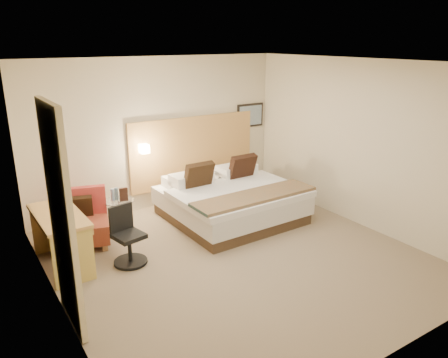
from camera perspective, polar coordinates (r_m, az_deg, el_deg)
floor at (r=6.36m, az=1.65°, el=-10.19°), size 4.80×5.00×0.02m
ceiling at (r=5.62m, az=1.91°, el=15.09°), size 4.80×5.00×0.02m
wall_back at (r=7.97m, az=-8.58°, el=5.88°), size 4.80×0.02×2.70m
wall_front at (r=4.16m, az=21.95°, el=-6.62°), size 4.80×0.02×2.70m
wall_left at (r=4.95m, az=-21.86°, el=-2.71°), size 0.02×5.00×2.70m
wall_right at (r=7.44m, az=17.28°, el=4.40°), size 0.02×5.00×2.70m
headboard_panel at (r=8.33m, az=-3.96°, el=3.73°), size 2.60×0.04×1.30m
art_frame at (r=8.93m, az=3.43°, el=8.30°), size 0.62×0.03×0.47m
art_canvas at (r=8.91m, az=3.51°, el=8.29°), size 0.54×0.01×0.39m
lamp_arm at (r=7.80m, az=-10.57°, el=4.00°), size 0.02×0.12×0.02m
lamp_shade at (r=7.75m, az=-10.40°, el=3.92°), size 0.15×0.15×0.15m
curtain at (r=4.78m, az=-20.47°, el=-4.98°), size 0.06×0.90×2.42m
bottle_a at (r=7.09m, az=-14.34°, el=-2.00°), size 0.07×0.07×0.19m
bottle_b at (r=7.12m, az=-13.87°, el=-1.87°), size 0.07×0.07×0.19m
menu_folder at (r=7.03m, az=-12.98°, el=-1.97°), size 0.13×0.07×0.21m
bed at (r=7.52m, az=0.79°, el=-2.76°), size 2.13×2.06×1.02m
lounge_chair at (r=6.95m, az=-18.14°, el=-5.51°), size 0.94×0.87×0.83m
side_table at (r=7.19m, az=-13.43°, el=-4.52°), size 0.57×0.57×0.54m
desk at (r=6.26m, az=-20.48°, el=-5.64°), size 0.59×1.24×0.77m
desk_chair at (r=6.20m, az=-12.49°, el=-7.83°), size 0.55×0.55×0.82m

